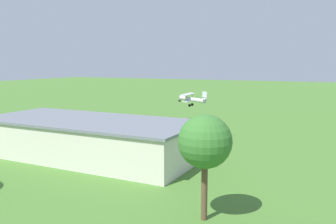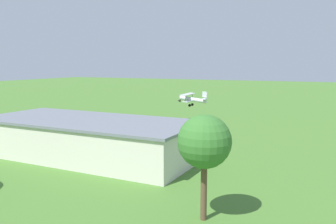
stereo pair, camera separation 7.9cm
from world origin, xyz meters
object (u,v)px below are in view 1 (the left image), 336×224
object	(u,v)px
hangar	(89,138)
car_white	(15,124)
car_silver	(71,128)
biplane	(192,99)
person_at_fence_line	(96,126)
person_beside_truck	(110,128)
tree_behind_hangar_right	(205,142)
car_blue	(39,127)

from	to	relation	value
hangar	car_white	bearing A→B (deg)	-22.42
car_silver	car_white	bearing A→B (deg)	6.20
car_silver	car_white	size ratio (longest dim) A/B	1.00
biplane	person_at_fence_line	world-z (taller)	biplane
hangar	person_beside_truck	bearing A→B (deg)	-65.34
person_at_fence_line	tree_behind_hangar_right	world-z (taller)	tree_behind_hangar_right
hangar	car_blue	bearing A→B (deg)	-28.47
person_at_fence_line	person_beside_truck	world-z (taller)	person_beside_truck
biplane	car_white	xyz separation A→B (m)	(29.12, 25.20, -4.23)
biplane	car_blue	distance (m)	34.04
biplane	hangar	bearing A→B (deg)	87.93
person_at_fence_line	person_beside_truck	xyz separation A→B (m)	(-4.28, 1.53, 0.05)
car_white	person_at_fence_line	bearing A→B (deg)	-160.86
biplane	person_beside_truck	xyz separation A→B (m)	(8.49, 21.05, -4.15)
hangar	biplane	distance (m)	36.77
hangar	car_white	world-z (taller)	hangar
car_blue	tree_behind_hangar_right	bearing A→B (deg)	150.63
biplane	car_silver	distance (m)	28.79
hangar	car_white	size ratio (longest dim) A/B	6.83
biplane	person_beside_truck	world-z (taller)	biplane
car_blue	car_white	world-z (taller)	car_blue
hangar	car_silver	bearing A→B (deg)	-41.91
car_white	tree_behind_hangar_right	distance (m)	55.93
car_white	person_beside_truck	size ratio (longest dim) A/B	2.64
tree_behind_hangar_right	car_white	bearing A→B (deg)	-26.01
biplane	person_at_fence_line	bearing A→B (deg)	56.81
car_white	car_silver	bearing A→B (deg)	-173.80
car_white	tree_behind_hangar_right	xyz separation A→B (m)	(-49.99, 24.39, 5.95)
car_blue	tree_behind_hangar_right	distance (m)	50.15
car_silver	person_at_fence_line	world-z (taller)	person_at_fence_line
car_silver	person_beside_truck	distance (m)	7.71
tree_behind_hangar_right	car_silver	bearing A→B (deg)	-35.23
biplane	car_silver	xyz separation A→B (m)	(15.72, 23.75, -4.22)
car_blue	tree_behind_hangar_right	world-z (taller)	tree_behind_hangar_right
person_beside_truck	biplane	bearing A→B (deg)	-111.97
biplane	car_white	world-z (taller)	biplane
biplane	tree_behind_hangar_right	size ratio (longest dim) A/B	0.82
biplane	car_silver	size ratio (longest dim) A/B	1.59
hangar	person_at_fence_line	xyz separation A→B (m)	(11.45, -17.14, -1.84)
tree_behind_hangar_right	person_at_fence_line	bearing A→B (deg)	-41.79
car_silver	person_beside_truck	world-z (taller)	person_beside_truck
car_blue	person_at_fence_line	world-z (taller)	person_at_fence_line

